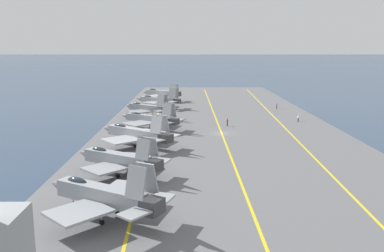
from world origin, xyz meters
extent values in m
plane|color=#2D425B|center=(0.00, 0.00, 0.00)|extent=(2000.00, 2000.00, 0.00)
cube|color=slate|center=(0.00, 0.00, 0.20)|extent=(201.48, 53.96, 0.40)
cube|color=yellow|center=(0.00, -14.84, 0.40)|extent=(181.19, 7.80, 0.01)
cube|color=yellow|center=(0.00, 0.00, 0.40)|extent=(181.33, 0.36, 0.01)
cube|color=yellow|center=(0.00, 14.84, 0.40)|extent=(181.26, 6.02, 0.01)
cube|color=#93999E|center=(-44.27, 16.67, 3.17)|extent=(7.34, 10.74, 1.83)
cone|color=#5B5E60|center=(-40.92, 22.37, 3.17)|extent=(2.59, 2.74, 1.74)
cube|color=#38383A|center=(-47.69, 10.84, 3.17)|extent=(2.75, 2.66, 1.55)
ellipsoid|color=#232D38|center=(-42.51, 19.65, 4.04)|extent=(2.27, 2.90, 1.01)
cube|color=#93999E|center=(-47.65, 18.21, 2.57)|extent=(7.42, 7.41, 0.28)
cube|color=#93999E|center=(-41.27, 14.46, 2.57)|extent=(6.73, 6.30, 0.28)
cube|color=#93999E|center=(-47.90, 12.38, 5.72)|extent=(1.94, 2.36, 3.23)
cube|color=#93999E|center=(-46.24, 11.41, 5.72)|extent=(1.94, 2.36, 3.23)
cube|color=#93999E|center=(-49.46, 12.41, 3.17)|extent=(3.53, 3.45, 0.20)
cube|color=#93999E|center=(-45.47, 10.06, 3.17)|extent=(3.38, 3.00, 0.20)
cylinder|color=#B2B2B7|center=(-42.12, 20.32, 1.33)|extent=(0.16, 0.16, 1.85)
cylinder|color=black|center=(-42.12, 20.32, 0.70)|extent=(0.49, 0.63, 0.60)
cylinder|color=#B2B2B7|center=(-45.95, 16.32, 1.33)|extent=(0.16, 0.16, 1.85)
cylinder|color=black|center=(-45.95, 16.32, 0.70)|extent=(0.49, 0.63, 0.60)
cylinder|color=#B2B2B7|center=(-43.75, 15.03, 1.33)|extent=(0.16, 0.16, 1.85)
cylinder|color=black|center=(-43.75, 15.03, 0.70)|extent=(0.49, 0.63, 0.60)
cube|color=#93999E|center=(-28.74, 17.60, 2.78)|extent=(7.26, 10.50, 1.77)
cone|color=#5B5E60|center=(-25.41, 23.18, 2.78)|extent=(2.53, 2.68, 1.68)
cube|color=#38383A|center=(-32.16, 11.90, 2.78)|extent=(2.67, 2.60, 1.50)
ellipsoid|color=#232D38|center=(-27.00, 20.52, 3.62)|extent=(2.23, 2.83, 0.97)
cube|color=#93999E|center=(-31.71, 18.94, 2.20)|extent=(6.75, 6.75, 0.28)
cube|color=#93999E|center=(-26.16, 15.62, 2.20)|extent=(5.91, 5.99, 0.28)
cube|color=#93999E|center=(-32.33, 13.41, 5.07)|extent=(1.84, 2.27, 2.79)
cube|color=#93999E|center=(-30.74, 12.46, 5.07)|extent=(1.84, 2.27, 2.79)
cube|color=#93999E|center=(-33.88, 13.46, 2.78)|extent=(3.50, 3.43, 0.20)
cube|color=#93999E|center=(-29.97, 11.12, 2.78)|extent=(3.37, 2.98, 0.20)
cylinder|color=#B2B2B7|center=(-26.61, 21.17, 1.15)|extent=(0.16, 0.16, 1.49)
cylinder|color=black|center=(-26.61, 21.17, 0.70)|extent=(0.50, 0.63, 0.60)
cylinder|color=#B2B2B7|center=(-30.39, 17.27, 1.15)|extent=(0.16, 0.16, 1.49)
cylinder|color=black|center=(-30.39, 17.27, 0.70)|extent=(0.50, 0.63, 0.60)
cylinder|color=#B2B2B7|center=(-28.27, 16.00, 1.15)|extent=(0.16, 0.16, 1.49)
cylinder|color=black|center=(-28.27, 16.00, 0.70)|extent=(0.50, 0.63, 0.60)
cube|color=#A8AAAF|center=(-10.94, 17.33, 2.82)|extent=(9.05, 11.32, 1.75)
cone|color=#5B5E60|center=(-6.50, 23.30, 2.82)|extent=(2.78, 2.94, 1.67)
cube|color=#38383A|center=(-15.48, 11.23, 2.82)|extent=(2.86, 2.87, 1.49)
ellipsoid|color=#232D38|center=(-8.61, 20.45, 3.65)|extent=(2.63, 3.07, 0.97)
cube|color=#A8AAAF|center=(-14.25, 19.26, 2.25)|extent=(7.99, 8.03, 0.28)
cube|color=#A8AAAF|center=(-8.15, 14.71, 2.25)|extent=(7.53, 7.36, 0.28)
cube|color=#A8AAAF|center=(-15.40, 12.89, 5.27)|extent=(2.21, 2.51, 3.10)
cube|color=#A8AAAF|center=(-13.92, 11.79, 5.27)|extent=(2.21, 2.51, 3.10)
cube|color=#A8AAAF|center=(-17.00, 13.00, 2.82)|extent=(3.68, 3.70, 0.20)
cube|color=#A8AAAF|center=(-13.35, 10.28, 2.82)|extent=(3.59, 3.42, 0.20)
cylinder|color=#B2B2B7|center=(-8.10, 21.15, 1.17)|extent=(0.16, 0.16, 1.54)
cylinder|color=black|center=(-8.10, 21.15, 0.70)|extent=(0.53, 0.61, 0.60)
cylinder|color=#B2B2B7|center=(-12.70, 17.02, 1.17)|extent=(0.16, 0.16, 1.54)
cylinder|color=black|center=(-12.70, 17.02, 0.70)|extent=(0.53, 0.61, 0.60)
cylinder|color=#B2B2B7|center=(-10.73, 15.56, 1.17)|extent=(0.16, 0.16, 1.54)
cylinder|color=black|center=(-10.73, 15.56, 0.70)|extent=(0.53, 0.61, 0.60)
cube|color=#93999E|center=(5.06, 16.32, 2.76)|extent=(7.81, 10.88, 1.55)
cone|color=#5B5E60|center=(8.84, 22.15, 2.76)|extent=(2.46, 2.70, 1.47)
cube|color=#38383A|center=(1.18, 10.35, 2.76)|extent=(2.55, 2.60, 1.31)
ellipsoid|color=#232D38|center=(7.04, 19.37, 3.50)|extent=(2.30, 2.90, 0.85)
cube|color=#93999E|center=(1.75, 17.99, 2.26)|extent=(7.76, 7.79, 0.28)
cube|color=#93999E|center=(7.93, 13.97, 2.26)|extent=(7.19, 6.79, 0.28)
cube|color=#93999E|center=(1.21, 11.88, 5.14)|extent=(2.05, 2.43, 3.17)
cube|color=#93999E|center=(2.57, 11.00, 5.14)|extent=(2.05, 2.43, 3.17)
cube|color=#93999E|center=(-0.37, 11.94, 2.76)|extent=(3.59, 3.56, 0.20)
cube|color=#93999E|center=(3.27, 9.58, 2.76)|extent=(3.46, 3.18, 0.20)
cylinder|color=#B2B2B7|center=(7.48, 20.05, 1.19)|extent=(0.16, 0.16, 1.59)
cylinder|color=black|center=(7.48, 20.05, 0.70)|extent=(0.51, 0.62, 0.60)
cylinder|color=#B2B2B7|center=(3.49, 15.89, 1.19)|extent=(0.16, 0.16, 1.59)
cylinder|color=black|center=(3.49, 15.89, 0.70)|extent=(0.51, 0.62, 0.60)
cylinder|color=#B2B2B7|center=(5.30, 14.71, 1.19)|extent=(0.16, 0.16, 1.59)
cylinder|color=black|center=(5.30, 14.71, 0.70)|extent=(0.51, 0.62, 0.60)
cube|color=gray|center=(20.15, 18.20, 2.95)|extent=(7.80, 10.12, 1.60)
cone|color=#5B5E60|center=(23.92, 23.55, 2.95)|extent=(2.47, 2.62, 1.52)
cube|color=#38383A|center=(16.29, 12.73, 2.95)|extent=(2.56, 2.55, 1.36)
ellipsoid|color=#232D38|center=(22.12, 21.00, 3.71)|extent=(2.30, 2.75, 0.88)
cube|color=gray|center=(17.28, 19.76, 2.42)|extent=(6.88, 6.88, 0.28)
cube|color=gray|center=(22.58, 16.02, 2.42)|extent=(6.32, 6.31, 0.28)
cube|color=gray|center=(16.31, 14.21, 5.32)|extent=(2.01, 2.29, 3.10)
cube|color=gray|center=(17.68, 13.24, 5.32)|extent=(2.01, 2.29, 3.10)
cube|color=gray|center=(14.76, 14.37, 2.95)|extent=(3.48, 3.49, 0.20)
cube|color=gray|center=(18.36, 11.84, 2.95)|extent=(3.44, 3.12, 0.20)
cylinder|color=#B2B2B7|center=(22.56, 21.62, 1.27)|extent=(0.16, 0.16, 1.74)
cylinder|color=black|center=(22.56, 21.62, 0.70)|extent=(0.53, 0.62, 0.60)
cylinder|color=#B2B2B7|center=(18.57, 17.92, 1.27)|extent=(0.16, 0.16, 1.74)
cylinder|color=black|center=(18.57, 17.92, 0.70)|extent=(0.53, 0.62, 0.60)
cylinder|color=#B2B2B7|center=(20.41, 16.62, 1.27)|extent=(0.16, 0.16, 1.74)
cylinder|color=black|center=(20.41, 16.62, 0.70)|extent=(0.53, 0.62, 0.60)
cube|color=#9EA3A8|center=(37.20, 16.57, 2.90)|extent=(6.35, 10.92, 1.50)
cone|color=#5B5E60|center=(40.11, 22.54, 2.90)|extent=(2.23, 2.57, 1.43)
cube|color=#38383A|center=(34.23, 10.47, 2.90)|extent=(2.36, 2.42, 1.28)
ellipsoid|color=#232D38|center=(38.72, 19.69, 3.62)|extent=(1.96, 2.86, 0.83)
cube|color=#9EA3A8|center=(34.21, 17.60, 2.41)|extent=(6.83, 6.85, 0.28)
cube|color=#9EA3A8|center=(39.85, 14.85, 2.41)|extent=(5.69, 5.82, 0.28)
cube|color=#9EA3A8|center=(34.06, 11.93, 5.25)|extent=(1.81, 2.36, 3.14)
cube|color=#9EA3A8|center=(35.48, 11.24, 5.25)|extent=(1.81, 2.36, 3.14)
cube|color=#9EA3A8|center=(32.50, 11.83, 2.90)|extent=(3.53, 3.39, 0.20)
cube|color=#9EA3A8|center=(36.36, 9.95, 2.90)|extent=(3.29, 2.85, 0.20)
cylinder|color=#B2B2B7|center=(39.06, 20.39, 1.28)|extent=(0.16, 0.16, 1.75)
cylinder|color=black|center=(39.06, 20.39, 0.70)|extent=(0.46, 0.64, 0.60)
cylinder|color=#B2B2B7|center=(35.75, 15.99, 1.28)|extent=(0.16, 0.16, 1.75)
cylinder|color=black|center=(35.75, 15.99, 0.70)|extent=(0.46, 0.64, 0.60)
cylinder|color=#B2B2B7|center=(37.64, 15.07, 1.28)|extent=(0.16, 0.16, 1.75)
cylinder|color=black|center=(37.64, 15.07, 0.70)|extent=(0.46, 0.64, 0.60)
cube|color=#A8AAAF|center=(54.09, 16.60, 3.09)|extent=(6.82, 10.66, 1.79)
cone|color=#5B5E60|center=(57.14, 22.30, 3.09)|extent=(2.49, 2.66, 1.70)
cube|color=#38383A|center=(50.98, 10.76, 3.09)|extent=(2.66, 2.56, 1.52)
ellipsoid|color=#232D38|center=(55.69, 19.58, 3.94)|extent=(2.14, 2.85, 0.98)
cube|color=#A8AAAF|center=(50.60, 18.03, 2.51)|extent=(7.48, 7.42, 0.28)
cube|color=#A8AAAF|center=(57.23, 14.49, 2.51)|extent=(6.73, 6.07, 0.28)
cube|color=#A8AAAF|center=(50.72, 12.26, 5.32)|extent=(1.73, 2.25, 2.65)
cube|color=#A8AAAF|center=(52.37, 11.38, 5.32)|extent=(1.73, 2.25, 2.65)
cube|color=#A8AAAF|center=(49.17, 12.23, 3.09)|extent=(3.50, 3.39, 0.20)
cube|color=#A8AAAF|center=(53.21, 10.07, 3.09)|extent=(3.32, 2.87, 0.20)
cylinder|color=#B2B2B7|center=(56.04, 20.25, 1.30)|extent=(0.16, 0.16, 1.80)
cylinder|color=black|center=(56.04, 20.25, 0.70)|extent=(0.48, 0.63, 0.60)
cylinder|color=#B2B2B7|center=(52.46, 16.19, 1.30)|extent=(0.16, 0.16, 1.80)
cylinder|color=black|center=(52.46, 16.19, 0.70)|extent=(0.48, 0.63, 0.60)
cylinder|color=#B2B2B7|center=(54.67, 15.01, 1.30)|extent=(0.16, 0.16, 1.80)
cylinder|color=black|center=(54.67, 15.01, 0.70)|extent=(0.48, 0.63, 0.60)
cylinder|color=#383328|center=(34.84, -19.45, 0.80)|extent=(0.24, 0.24, 0.80)
cube|color=purple|center=(34.84, -19.45, 1.50)|extent=(0.41, 0.31, 0.60)
sphere|color=tan|center=(34.84, -19.45, 1.93)|extent=(0.22, 0.22, 0.22)
sphere|color=purple|center=(34.84, -19.45, 1.99)|extent=(0.24, 0.24, 0.24)
cylinder|color=#383328|center=(13.39, -20.20, 0.85)|extent=(0.24, 0.24, 0.91)
cube|color=white|center=(13.39, -20.20, 1.62)|extent=(0.46, 0.41, 0.62)
sphere|color=tan|center=(13.39, -20.20, 2.05)|extent=(0.22, 0.22, 0.22)
sphere|color=white|center=(13.39, -20.20, 2.11)|extent=(0.24, 0.24, 0.24)
cylinder|color=#232328|center=(8.15, -2.02, 0.84)|extent=(0.24, 0.24, 0.89)
cube|color=red|center=(8.15, -2.02, 1.59)|extent=(0.45, 0.38, 0.59)
sphere|color=#9E7051|center=(8.15, -2.02, 2.01)|extent=(0.22, 0.22, 0.22)
sphere|color=red|center=(8.15, -2.02, 2.07)|extent=(0.24, 0.24, 0.24)
camera|label=1|loc=(-85.82, 7.26, 18.78)|focal=38.00mm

